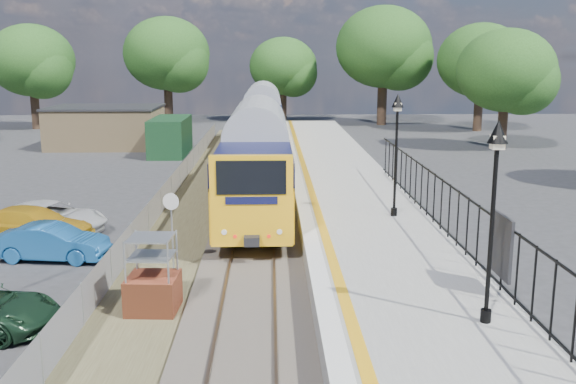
{
  "coord_description": "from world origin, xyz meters",
  "views": [
    {
      "loc": [
        0.63,
        -17.55,
        6.81
      ],
      "look_at": [
        1.25,
        5.25,
        2.0
      ],
      "focal_mm": 40.0,
      "sensor_mm": 36.0,
      "label": 1
    }
  ],
  "objects_px": {
    "speed_sign": "(172,220)",
    "car_blue": "(52,242)",
    "train": "(261,129)",
    "victorian_lamp_north": "(397,126)",
    "brick_plinth": "(152,276)",
    "car_yellow": "(34,225)",
    "car_white": "(51,218)",
    "victorian_lamp_south": "(495,175)"
  },
  "relations": [
    {
      "from": "victorian_lamp_north",
      "to": "train",
      "type": "relative_size",
      "value": 0.11
    },
    {
      "from": "victorian_lamp_south",
      "to": "car_white",
      "type": "height_order",
      "value": "victorian_lamp_south"
    },
    {
      "from": "victorian_lamp_north",
      "to": "speed_sign",
      "type": "relative_size",
      "value": 1.73
    },
    {
      "from": "train",
      "to": "car_white",
      "type": "height_order",
      "value": "train"
    },
    {
      "from": "victorian_lamp_north",
      "to": "car_blue",
      "type": "relative_size",
      "value": 1.21
    },
    {
      "from": "brick_plinth",
      "to": "car_blue",
      "type": "distance_m",
      "value": 6.36
    },
    {
      "from": "train",
      "to": "car_white",
      "type": "xyz_separation_m",
      "value": [
        -8.06,
        -15.91,
        -1.72
      ]
    },
    {
      "from": "victorian_lamp_north",
      "to": "car_blue",
      "type": "height_order",
      "value": "victorian_lamp_north"
    },
    {
      "from": "brick_plinth",
      "to": "train",
      "type": "bearing_deg",
      "value": 83.9
    },
    {
      "from": "brick_plinth",
      "to": "car_yellow",
      "type": "distance_m",
      "value": 8.84
    },
    {
      "from": "train",
      "to": "car_white",
      "type": "distance_m",
      "value": 17.92
    },
    {
      "from": "victorian_lamp_north",
      "to": "train",
      "type": "distance_m",
      "value": 18.0
    },
    {
      "from": "car_yellow",
      "to": "victorian_lamp_south",
      "type": "bearing_deg",
      "value": -113.69
    },
    {
      "from": "train",
      "to": "speed_sign",
      "type": "relative_size",
      "value": 15.37
    },
    {
      "from": "victorian_lamp_north",
      "to": "car_white",
      "type": "xyz_separation_m",
      "value": [
        -13.36,
        1.18,
        -3.68
      ]
    },
    {
      "from": "victorian_lamp_north",
      "to": "car_yellow",
      "type": "bearing_deg",
      "value": -179.06
    },
    {
      "from": "brick_plinth",
      "to": "car_blue",
      "type": "xyz_separation_m",
      "value": [
        -4.27,
        4.7,
        -0.41
      ]
    },
    {
      "from": "victorian_lamp_north",
      "to": "car_blue",
      "type": "xyz_separation_m",
      "value": [
        -12.14,
        -2.33,
        -3.67
      ]
    },
    {
      "from": "victorian_lamp_north",
      "to": "train",
      "type": "height_order",
      "value": "victorian_lamp_north"
    },
    {
      "from": "victorian_lamp_north",
      "to": "victorian_lamp_south",
      "type": "bearing_deg",
      "value": -88.85
    },
    {
      "from": "victorian_lamp_south",
      "to": "train",
      "type": "height_order",
      "value": "victorian_lamp_south"
    },
    {
      "from": "car_blue",
      "to": "car_white",
      "type": "bearing_deg",
      "value": 25.87
    },
    {
      "from": "car_yellow",
      "to": "car_white",
      "type": "xyz_separation_m",
      "value": [
        0.15,
        1.4,
        -0.05
      ]
    },
    {
      "from": "victorian_lamp_north",
      "to": "speed_sign",
      "type": "distance_m",
      "value": 9.08
    },
    {
      "from": "speed_sign",
      "to": "car_white",
      "type": "height_order",
      "value": "speed_sign"
    },
    {
      "from": "speed_sign",
      "to": "car_blue",
      "type": "xyz_separation_m",
      "value": [
        -4.34,
        1.59,
        -1.17
      ]
    },
    {
      "from": "train",
      "to": "brick_plinth",
      "type": "relative_size",
      "value": 18.9
    },
    {
      "from": "victorian_lamp_south",
      "to": "car_white",
      "type": "distance_m",
      "value": 17.95
    },
    {
      "from": "victorian_lamp_north",
      "to": "car_yellow",
      "type": "distance_m",
      "value": 13.99
    },
    {
      "from": "victorian_lamp_south",
      "to": "car_yellow",
      "type": "height_order",
      "value": "victorian_lamp_south"
    },
    {
      "from": "victorian_lamp_north",
      "to": "car_yellow",
      "type": "height_order",
      "value": "victorian_lamp_north"
    },
    {
      "from": "brick_plinth",
      "to": "car_yellow",
      "type": "relative_size",
      "value": 0.47
    },
    {
      "from": "speed_sign",
      "to": "car_yellow",
      "type": "relative_size",
      "value": 0.58
    },
    {
      "from": "speed_sign",
      "to": "car_blue",
      "type": "distance_m",
      "value": 4.77
    },
    {
      "from": "speed_sign",
      "to": "car_yellow",
      "type": "bearing_deg",
      "value": 163.18
    },
    {
      "from": "victorian_lamp_south",
      "to": "brick_plinth",
      "type": "distance_m",
      "value": 9.2
    },
    {
      "from": "train",
      "to": "speed_sign",
      "type": "distance_m",
      "value": 21.16
    },
    {
      "from": "brick_plinth",
      "to": "car_blue",
      "type": "relative_size",
      "value": 0.57
    },
    {
      "from": "victorian_lamp_north",
      "to": "car_blue",
      "type": "bearing_deg",
      "value": -169.14
    },
    {
      "from": "victorian_lamp_north",
      "to": "speed_sign",
      "type": "bearing_deg",
      "value": -153.32
    },
    {
      "from": "victorian_lamp_north",
      "to": "car_white",
      "type": "height_order",
      "value": "victorian_lamp_north"
    },
    {
      "from": "car_blue",
      "to": "speed_sign",
      "type": "bearing_deg",
      "value": -103.32
    }
  ]
}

